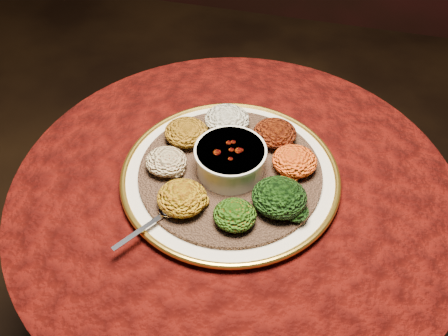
# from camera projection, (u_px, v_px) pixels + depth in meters

# --- Properties ---
(table) EXTENTS (0.96, 0.96, 0.73)m
(table) POSITION_uv_depth(u_px,v_px,m) (234.00, 236.00, 1.19)
(table) COLOR black
(table) RESTS_ON ground
(platter) EXTENTS (0.47, 0.47, 0.02)m
(platter) POSITION_uv_depth(u_px,v_px,m) (230.00, 175.00, 1.07)
(platter) COLOR silver
(platter) RESTS_ON table
(injera) EXTENTS (0.46, 0.46, 0.01)m
(injera) POSITION_uv_depth(u_px,v_px,m) (230.00, 172.00, 1.06)
(injera) COLOR brown
(injera) RESTS_ON platter
(stew_bowl) EXTENTS (0.15, 0.15, 0.06)m
(stew_bowl) POSITION_uv_depth(u_px,v_px,m) (230.00, 159.00, 1.03)
(stew_bowl) COLOR silver
(stew_bowl) RESTS_ON injera
(spoon) EXTENTS (0.10, 0.13, 0.01)m
(spoon) POSITION_uv_depth(u_px,v_px,m) (165.00, 213.00, 0.97)
(spoon) COLOR silver
(spoon) RESTS_ON injera
(portion_ayib) EXTENTS (0.10, 0.10, 0.05)m
(portion_ayib) POSITION_uv_depth(u_px,v_px,m) (227.00, 120.00, 1.13)
(portion_ayib) COLOR silver
(portion_ayib) RESTS_ON injera
(portion_kitfo) EXTENTS (0.10, 0.09, 0.05)m
(portion_kitfo) POSITION_uv_depth(u_px,v_px,m) (275.00, 133.00, 1.10)
(portion_kitfo) COLOR black
(portion_kitfo) RESTS_ON injera
(portion_tikil) EXTENTS (0.10, 0.09, 0.05)m
(portion_tikil) POSITION_uv_depth(u_px,v_px,m) (295.00, 161.00, 1.04)
(portion_tikil) COLOR #B16E0E
(portion_tikil) RESTS_ON injera
(portion_gomen) EXTENTS (0.11, 0.10, 0.05)m
(portion_gomen) POSITION_uv_depth(u_px,v_px,m) (279.00, 197.00, 0.97)
(portion_gomen) COLOR black
(portion_gomen) RESTS_ON injera
(portion_mixveg) EXTENTS (0.08, 0.08, 0.04)m
(portion_mixveg) POSITION_uv_depth(u_px,v_px,m) (235.00, 215.00, 0.95)
(portion_mixveg) COLOR #994009
(portion_mixveg) RESTS_ON injera
(portion_kik) EXTENTS (0.10, 0.09, 0.05)m
(portion_kik) POSITION_uv_depth(u_px,v_px,m) (182.00, 198.00, 0.97)
(portion_kik) COLOR #AC820F
(portion_kik) RESTS_ON injera
(portion_timatim) EXTENTS (0.09, 0.08, 0.04)m
(portion_timatim) POSITION_uv_depth(u_px,v_px,m) (166.00, 161.00, 1.05)
(portion_timatim) COLOR maroon
(portion_timatim) RESTS_ON injera
(portion_shiro) EXTENTS (0.10, 0.09, 0.05)m
(portion_shiro) POSITION_uv_depth(u_px,v_px,m) (186.00, 132.00, 1.10)
(portion_shiro) COLOR #925C11
(portion_shiro) RESTS_ON injera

